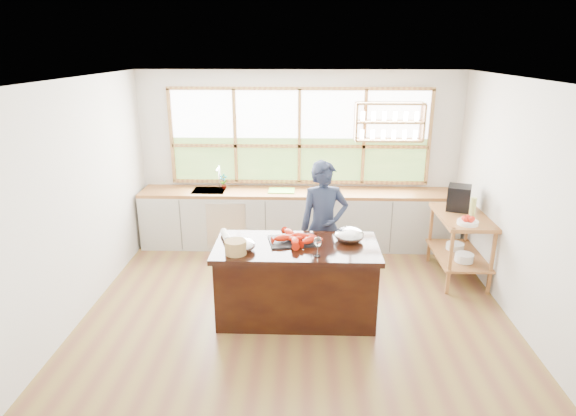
{
  "coord_description": "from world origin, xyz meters",
  "views": [
    {
      "loc": [
        0.07,
        -5.19,
        3.02
      ],
      "look_at": [
        -0.11,
        0.15,
        1.22
      ],
      "focal_mm": 30.0,
      "sensor_mm": 36.0,
      "label": 1
    }
  ],
  "objects_px": {
    "espresso_machine": "(459,198)",
    "wicker_basket": "(236,247)",
    "island": "(296,281)",
    "cook": "(324,227)"
  },
  "relations": [
    {
      "from": "espresso_machine",
      "to": "wicker_basket",
      "type": "bearing_deg",
      "value": -130.91
    },
    {
      "from": "espresso_machine",
      "to": "wicker_basket",
      "type": "xyz_separation_m",
      "value": [
        -2.84,
        -1.58,
        -0.09
      ]
    },
    {
      "from": "island",
      "to": "cook",
      "type": "xyz_separation_m",
      "value": [
        0.33,
        0.73,
        0.4
      ]
    },
    {
      "from": "cook",
      "to": "espresso_machine",
      "type": "xyz_separation_m",
      "value": [
        1.86,
        0.6,
        0.22
      ]
    },
    {
      "from": "cook",
      "to": "espresso_machine",
      "type": "height_order",
      "value": "cook"
    },
    {
      "from": "cook",
      "to": "wicker_basket",
      "type": "xyz_separation_m",
      "value": [
        -0.98,
        -0.99,
        0.13
      ]
    },
    {
      "from": "island",
      "to": "wicker_basket",
      "type": "bearing_deg",
      "value": -158.43
    },
    {
      "from": "island",
      "to": "wicker_basket",
      "type": "distance_m",
      "value": 0.87
    },
    {
      "from": "espresso_machine",
      "to": "wicker_basket",
      "type": "distance_m",
      "value": 3.25
    },
    {
      "from": "island",
      "to": "espresso_machine",
      "type": "xyz_separation_m",
      "value": [
        2.19,
        1.33,
        0.61
      ]
    }
  ]
}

